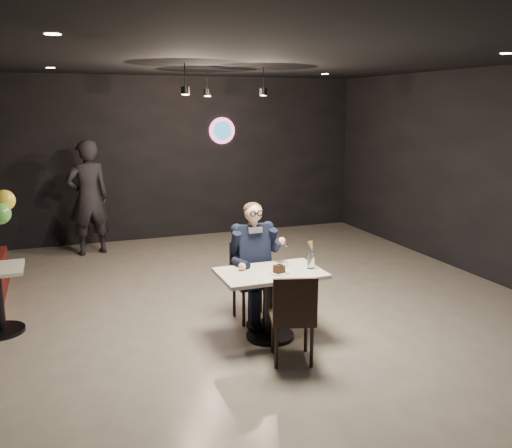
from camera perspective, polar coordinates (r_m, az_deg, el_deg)
name	(u,v)px	position (r m, az deg, el deg)	size (l,w,h in m)	color
floor	(271,320)	(6.49, 1.57, -10.03)	(9.00, 9.00, 0.00)	gray
wall_sign	(222,131)	(10.49, -3.60, 9.78)	(0.50, 0.06, 0.50)	pink
pendant_lights	(218,76)	(7.89, -3.98, 15.32)	(1.40, 1.20, 0.36)	black
main_table	(270,305)	(5.89, 1.50, -8.49)	(1.10, 0.70, 0.75)	silver
chair_far	(253,282)	(6.34, -0.37, -6.12)	(0.42, 0.46, 0.92)	black
chair_near	(292,316)	(5.37, 3.81, -9.64)	(0.42, 0.46, 0.92)	black
seated_man	(252,260)	(6.26, -0.37, -3.86)	(0.60, 0.80, 1.44)	black
dessert_plate	(279,272)	(5.71, 2.46, -5.11)	(0.23, 0.23, 0.01)	white
cake_slice	(279,269)	(5.68, 2.45, -4.77)	(0.10, 0.08, 0.07)	black
mint_leaf	(286,265)	(5.66, 3.18, -4.38)	(0.06, 0.04, 0.01)	#297E2E
sundae_glass	(311,260)	(5.87, 5.79, -3.82)	(0.08, 0.08, 0.18)	silver
wafer_cone	(311,246)	(5.85, 5.86, -2.36)	(0.06, 0.06, 0.12)	tan
passerby	(88,198)	(9.47, -17.24, 2.66)	(0.70, 0.46, 1.93)	black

